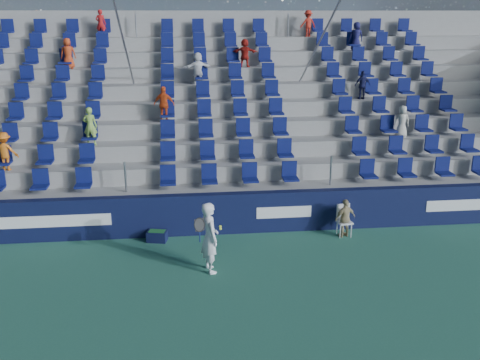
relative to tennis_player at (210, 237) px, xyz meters
name	(u,v)px	position (x,y,z in m)	size (l,w,h in m)	color
ground	(245,284)	(0.76, -0.78, -0.90)	(70.00, 70.00, 0.00)	#2E6B54
sponsor_wall	(232,213)	(0.77, 2.37, -0.30)	(24.00, 0.32, 1.20)	#0F1438
grandstand	(219,125)	(0.76, 7.46, 1.23)	(24.00, 8.17, 6.63)	gray
tennis_player	(210,237)	(0.00, 0.00, 0.00)	(0.69, 0.74, 1.79)	white
line_judge_chair	(344,218)	(3.94, 1.86, -0.38)	(0.45, 0.46, 0.91)	white
line_judge	(345,218)	(3.94, 1.72, -0.34)	(0.65, 0.27, 1.12)	tan
ball_bin	(157,236)	(-1.38, 1.97, -0.73)	(0.61, 0.47, 0.31)	#0E1233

